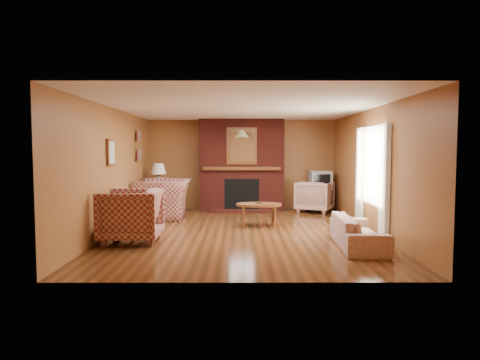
{
  "coord_description": "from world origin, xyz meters",
  "views": [
    {
      "loc": [
        -0.07,
        -8.29,
        1.59
      ],
      "look_at": [
        -0.05,
        0.6,
        0.97
      ],
      "focal_mm": 32.0,
      "sensor_mm": 36.0,
      "label": 1
    }
  ],
  "objects_px": {
    "plaid_armchair": "(131,215)",
    "crt_tv": "(320,180)",
    "fireplace": "(242,166)",
    "side_table": "(159,201)",
    "floral_sofa": "(358,231)",
    "table_lamp": "(158,175)",
    "plaid_loveseat": "(164,198)",
    "tv_stand": "(320,200)",
    "coffee_table": "(259,206)",
    "floral_armchair": "(315,196)"
  },
  "relations": [
    {
      "from": "plaid_loveseat",
      "to": "tv_stand",
      "type": "height_order",
      "value": "plaid_loveseat"
    },
    {
      "from": "fireplace",
      "to": "floral_armchair",
      "type": "relative_size",
      "value": 2.74
    },
    {
      "from": "table_lamp",
      "to": "crt_tv",
      "type": "xyz_separation_m",
      "value": [
        4.15,
        0.34,
        -0.17
      ]
    },
    {
      "from": "fireplace",
      "to": "crt_tv",
      "type": "relative_size",
      "value": 4.44
    },
    {
      "from": "floral_sofa",
      "to": "table_lamp",
      "type": "bearing_deg",
      "value": 49.9
    },
    {
      "from": "tv_stand",
      "to": "crt_tv",
      "type": "relative_size",
      "value": 1.04
    },
    {
      "from": "floral_armchair",
      "to": "crt_tv",
      "type": "xyz_separation_m",
      "value": [
        0.16,
        0.13,
        0.41
      ]
    },
    {
      "from": "fireplace",
      "to": "coffee_table",
      "type": "xyz_separation_m",
      "value": [
        0.34,
        -2.44,
        -0.76
      ]
    },
    {
      "from": "plaid_loveseat",
      "to": "side_table",
      "type": "bearing_deg",
      "value": -162.9
    },
    {
      "from": "crt_tv",
      "to": "fireplace",
      "type": "bearing_deg",
      "value": 174.7
    },
    {
      "from": "coffee_table",
      "to": "table_lamp",
      "type": "bearing_deg",
      "value": 142.01
    },
    {
      "from": "plaid_armchair",
      "to": "tv_stand",
      "type": "distance_m",
      "value": 5.48
    },
    {
      "from": "table_lamp",
      "to": "tv_stand",
      "type": "distance_m",
      "value": 4.22
    },
    {
      "from": "fireplace",
      "to": "plaid_loveseat",
      "type": "bearing_deg",
      "value": -146.23
    },
    {
      "from": "coffee_table",
      "to": "side_table",
      "type": "distance_m",
      "value": 3.1
    },
    {
      "from": "fireplace",
      "to": "coffee_table",
      "type": "distance_m",
      "value": 2.58
    },
    {
      "from": "fireplace",
      "to": "plaid_armchair",
      "type": "xyz_separation_m",
      "value": [
        -1.95,
        -3.93,
        -0.72
      ]
    },
    {
      "from": "tv_stand",
      "to": "floral_armchair",
      "type": "bearing_deg",
      "value": -144.64
    },
    {
      "from": "plaid_loveseat",
      "to": "tv_stand",
      "type": "distance_m",
      "value": 4.04
    },
    {
      "from": "plaid_armchair",
      "to": "tv_stand",
      "type": "bearing_deg",
      "value": 132.34
    },
    {
      "from": "plaid_loveseat",
      "to": "tv_stand",
      "type": "relative_size",
      "value": 2.46
    },
    {
      "from": "floral_armchair",
      "to": "table_lamp",
      "type": "height_order",
      "value": "table_lamp"
    },
    {
      "from": "plaid_armchair",
      "to": "floral_sofa",
      "type": "xyz_separation_m",
      "value": [
        3.85,
        -0.37,
        -0.21
      ]
    },
    {
      "from": "plaid_armchair",
      "to": "floral_sofa",
      "type": "height_order",
      "value": "plaid_armchair"
    },
    {
      "from": "floral_sofa",
      "to": "floral_armchair",
      "type": "xyz_separation_m",
      "value": [
        -0.01,
        3.98,
        0.15
      ]
    },
    {
      "from": "floral_sofa",
      "to": "plaid_armchair",
      "type": "bearing_deg",
      "value": 87.68
    },
    {
      "from": "plaid_armchair",
      "to": "floral_armchair",
      "type": "relative_size",
      "value": 1.16
    },
    {
      "from": "tv_stand",
      "to": "table_lamp",
      "type": "bearing_deg",
      "value": -179.5
    },
    {
      "from": "floral_sofa",
      "to": "floral_armchair",
      "type": "distance_m",
      "value": 3.99
    },
    {
      "from": "side_table",
      "to": "plaid_armchair",
      "type": "bearing_deg",
      "value": -87.47
    },
    {
      "from": "coffee_table",
      "to": "plaid_loveseat",
      "type": "bearing_deg",
      "value": 151.2
    },
    {
      "from": "floral_armchair",
      "to": "table_lamp",
      "type": "xyz_separation_m",
      "value": [
        -3.99,
        -0.22,
        0.58
      ]
    },
    {
      "from": "fireplace",
      "to": "tv_stand",
      "type": "bearing_deg",
      "value": -5.15
    },
    {
      "from": "floral_sofa",
      "to": "table_lamp",
      "type": "relative_size",
      "value": 2.7
    },
    {
      "from": "fireplace",
      "to": "table_lamp",
      "type": "xyz_separation_m",
      "value": [
        -2.1,
        -0.53,
        -0.2
      ]
    },
    {
      "from": "plaid_loveseat",
      "to": "crt_tv",
      "type": "height_order",
      "value": "crt_tv"
    },
    {
      "from": "floral_sofa",
      "to": "plaid_loveseat",
      "type": "bearing_deg",
      "value": 53.93
    },
    {
      "from": "side_table",
      "to": "table_lamp",
      "type": "height_order",
      "value": "table_lamp"
    },
    {
      "from": "fireplace",
      "to": "side_table",
      "type": "relative_size",
      "value": 3.84
    },
    {
      "from": "plaid_loveseat",
      "to": "plaid_armchair",
      "type": "xyz_separation_m",
      "value": [
        -0.1,
        -2.69,
        0.01
      ]
    },
    {
      "from": "side_table",
      "to": "tv_stand",
      "type": "relative_size",
      "value": 1.11
    },
    {
      "from": "floral_armchair",
      "to": "side_table",
      "type": "bearing_deg",
      "value": 28.46
    },
    {
      "from": "plaid_armchair",
      "to": "table_lamp",
      "type": "xyz_separation_m",
      "value": [
        -0.15,
        3.4,
        0.52
      ]
    },
    {
      "from": "fireplace",
      "to": "crt_tv",
      "type": "height_order",
      "value": "fireplace"
    },
    {
      "from": "floral_sofa",
      "to": "coffee_table",
      "type": "height_order",
      "value": "coffee_table"
    },
    {
      "from": "floral_sofa",
      "to": "fireplace",
      "type": "bearing_deg",
      "value": 27.01
    },
    {
      "from": "table_lamp",
      "to": "plaid_loveseat",
      "type": "bearing_deg",
      "value": -70.41
    },
    {
      "from": "plaid_armchair",
      "to": "floral_sofa",
      "type": "relative_size",
      "value": 0.59
    },
    {
      "from": "plaid_armchair",
      "to": "crt_tv",
      "type": "xyz_separation_m",
      "value": [
        4.0,
        3.74,
        0.35
      ]
    },
    {
      "from": "floral_sofa",
      "to": "side_table",
      "type": "relative_size",
      "value": 2.74
    }
  ]
}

